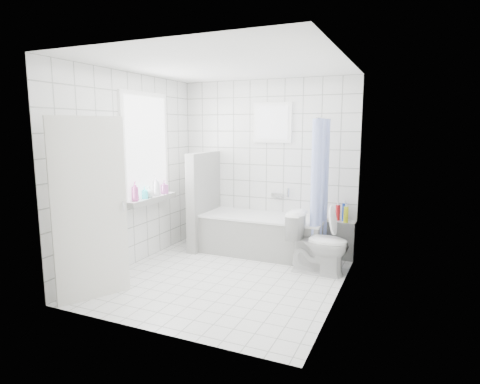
% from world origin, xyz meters
% --- Properties ---
extents(ground, '(3.00, 3.00, 0.00)m').
position_xyz_m(ground, '(0.00, 0.00, 0.00)').
color(ground, white).
rests_on(ground, ground).
extents(ceiling, '(3.00, 3.00, 0.00)m').
position_xyz_m(ceiling, '(0.00, 0.00, 2.60)').
color(ceiling, white).
rests_on(ceiling, ground).
extents(wall_back, '(2.80, 0.02, 2.60)m').
position_xyz_m(wall_back, '(0.00, 1.50, 1.30)').
color(wall_back, white).
rests_on(wall_back, ground).
extents(wall_front, '(2.80, 0.02, 2.60)m').
position_xyz_m(wall_front, '(0.00, -1.50, 1.30)').
color(wall_front, white).
rests_on(wall_front, ground).
extents(wall_left, '(0.02, 3.00, 2.60)m').
position_xyz_m(wall_left, '(-1.40, 0.00, 1.30)').
color(wall_left, white).
rests_on(wall_left, ground).
extents(wall_right, '(0.02, 3.00, 2.60)m').
position_xyz_m(wall_right, '(1.40, 0.00, 1.30)').
color(wall_right, white).
rests_on(wall_right, ground).
extents(window_left, '(0.01, 0.90, 1.40)m').
position_xyz_m(window_left, '(-1.35, 0.30, 1.60)').
color(window_left, white).
rests_on(window_left, wall_left).
extents(window_back, '(0.50, 0.01, 0.50)m').
position_xyz_m(window_back, '(0.10, 1.46, 1.95)').
color(window_back, white).
rests_on(window_back, wall_back).
extents(window_sill, '(0.18, 1.02, 0.08)m').
position_xyz_m(window_sill, '(-1.31, 0.30, 0.86)').
color(window_sill, white).
rests_on(window_sill, wall_left).
extents(door, '(0.41, 0.73, 2.00)m').
position_xyz_m(door, '(-1.06, -1.13, 1.00)').
color(door, silver).
rests_on(door, ground).
extents(bathtub, '(1.82, 0.77, 0.58)m').
position_xyz_m(bathtub, '(0.10, 1.13, 0.29)').
color(bathtub, white).
rests_on(bathtub, ground).
extents(partition_wall, '(0.15, 0.85, 1.50)m').
position_xyz_m(partition_wall, '(-0.88, 1.07, 0.75)').
color(partition_wall, white).
rests_on(partition_wall, ground).
extents(tiled_ledge, '(0.40, 0.24, 0.55)m').
position_xyz_m(tiled_ledge, '(1.20, 1.38, 0.28)').
color(tiled_ledge, white).
rests_on(tiled_ledge, ground).
extents(toilet, '(0.78, 0.45, 0.79)m').
position_xyz_m(toilet, '(1.03, 0.65, 0.40)').
color(toilet, white).
rests_on(toilet, ground).
extents(curtain_rod, '(0.02, 0.80, 0.02)m').
position_xyz_m(curtain_rod, '(0.95, 1.10, 2.00)').
color(curtain_rod, silver).
rests_on(curtain_rod, wall_back).
extents(shower_curtain, '(0.14, 0.48, 1.78)m').
position_xyz_m(shower_curtain, '(0.95, 0.97, 1.10)').
color(shower_curtain, '#526BF0').
rests_on(shower_curtain, curtain_rod).
extents(tub_faucet, '(0.18, 0.06, 0.06)m').
position_xyz_m(tub_faucet, '(0.20, 1.46, 0.85)').
color(tub_faucet, silver).
rests_on(tub_faucet, wall_back).
extents(sill_bottles, '(0.16, 0.81, 0.30)m').
position_xyz_m(sill_bottles, '(-1.30, 0.27, 1.02)').
color(sill_bottles, '#CD50A3').
rests_on(sill_bottles, window_sill).
extents(ledge_bottles, '(0.19, 0.16, 0.26)m').
position_xyz_m(ledge_bottles, '(1.21, 1.37, 0.67)').
color(ledge_bottles, '#153AAE').
rests_on(ledge_bottles, tiled_ledge).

